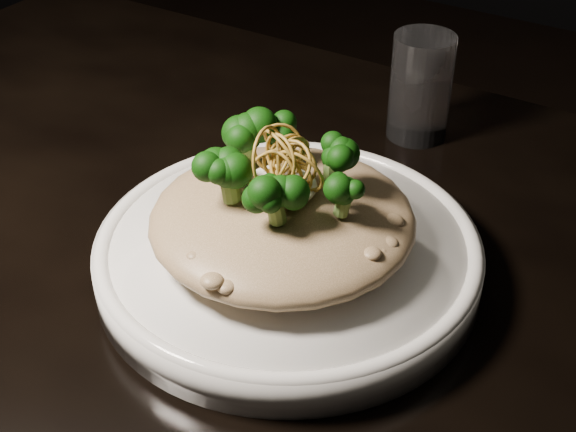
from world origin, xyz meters
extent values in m
cube|color=black|center=(0.00, 0.00, 0.73)|extent=(1.10, 0.80, 0.04)
cylinder|color=black|center=(-0.48, 0.33, 0.35)|extent=(0.05, 0.05, 0.71)
cylinder|color=white|center=(0.08, 0.01, 0.77)|extent=(0.30, 0.30, 0.03)
ellipsoid|color=brown|center=(0.08, 0.01, 0.80)|extent=(0.20, 0.20, 0.04)
ellipsoid|color=silver|center=(0.08, 0.01, 0.83)|extent=(0.06, 0.06, 0.02)
cylinder|color=white|center=(0.08, 0.27, 0.80)|extent=(0.07, 0.07, 0.11)
camera|label=1|loc=(0.35, -0.41, 1.16)|focal=50.00mm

